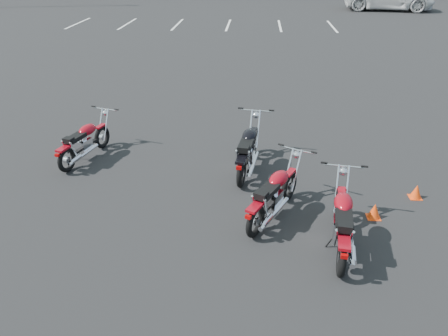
# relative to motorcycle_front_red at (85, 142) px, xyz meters

# --- Properties ---
(ground) EXTENTS (120.00, 120.00, 0.00)m
(ground) POSITION_rel_motorcycle_front_red_xyz_m (2.97, -2.07, -0.42)
(ground) COLOR black
(ground) RESTS_ON ground
(motorcycle_front_red) EXTENTS (0.90, 1.85, 0.91)m
(motorcycle_front_red) POSITION_rel_motorcycle_front_red_xyz_m (0.00, 0.00, 0.00)
(motorcycle_front_red) COLOR black
(motorcycle_front_red) RESTS_ON ground
(motorcycle_second_black) EXTENTS (0.81, 2.09, 1.02)m
(motorcycle_second_black) POSITION_rel_motorcycle_front_red_xyz_m (3.58, -0.27, 0.05)
(motorcycle_second_black) COLOR black
(motorcycle_second_black) RESTS_ON ground
(motorcycle_third_red) EXTENTS (1.24, 1.89, 0.96)m
(motorcycle_third_red) POSITION_rel_motorcycle_front_red_xyz_m (4.07, -2.00, 0.02)
(motorcycle_third_red) COLOR black
(motorcycle_third_red) RESTS_ON ground
(motorcycle_rear_red) EXTENTS (0.77, 2.01, 0.98)m
(motorcycle_rear_red) POSITION_rel_motorcycle_front_red_xyz_m (5.10, -2.75, 0.03)
(motorcycle_rear_red) COLOR black
(motorcycle_rear_red) RESTS_ON ground
(training_cone_near) EXTENTS (0.23, 0.23, 0.28)m
(training_cone_near) POSITION_rel_motorcycle_front_red_xyz_m (5.83, -1.90, -0.28)
(training_cone_near) COLOR #FF440D
(training_cone_near) RESTS_ON ground
(training_cone_far) EXTENTS (0.23, 0.23, 0.27)m
(training_cone_far) POSITION_rel_motorcycle_front_red_xyz_m (6.77, -1.16, -0.28)
(training_cone_far) COLOR #FF440D
(training_cone_far) RESTS_ON ground
(parking_line_stripes) EXTENTS (15.12, 4.00, 0.01)m
(parking_line_stripes) POSITION_rel_motorcycle_front_red_xyz_m (0.47, 17.93, -0.41)
(parking_line_stripes) COLOR silver
(parking_line_stripes) RESTS_ON ground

